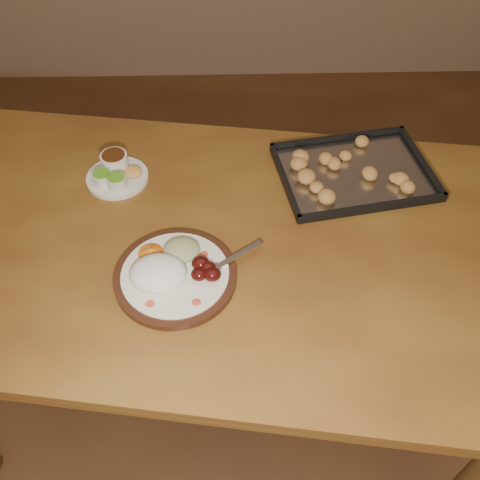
{
  "coord_description": "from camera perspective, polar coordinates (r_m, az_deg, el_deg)",
  "views": [
    {
      "loc": [
        0.05,
        -0.82,
        1.74
      ],
      "look_at": [
        0.07,
        0.02,
        0.77
      ],
      "focal_mm": 40.0,
      "sensor_mm": 36.0,
      "label": 1
    }
  ],
  "objects": [
    {
      "name": "baking_tray",
      "position": [
        1.5,
        12.06,
        7.17
      ],
      "size": [
        0.45,
        0.36,
        0.04
      ],
      "rotation": [
        0.0,
        0.0,
        0.18
      ],
      "color": "black",
      "rests_on": "dining_table"
    },
    {
      "name": "dining_table",
      "position": [
        1.39,
        -2.64,
        -2.48
      ],
      "size": [
        1.62,
        1.12,
        0.75
      ],
      "rotation": [
        0.0,
        0.0,
        -0.15
      ],
      "color": "brown",
      "rests_on": "ground"
    },
    {
      "name": "ground",
      "position": [
        1.93,
        -2.3,
        -15.8
      ],
      "size": [
        4.0,
        4.0,
        0.0
      ],
      "primitive_type": "plane",
      "color": "brown",
      "rests_on": "ground"
    },
    {
      "name": "condiment_saucer",
      "position": [
        1.5,
        -13.12,
        7.01
      ],
      "size": [
        0.17,
        0.17,
        0.06
      ],
      "rotation": [
        0.0,
        0.0,
        -0.07
      ],
      "color": "silver",
      "rests_on": "dining_table"
    },
    {
      "name": "dinner_plate",
      "position": [
        1.23,
        -7.27,
        -3.4
      ],
      "size": [
        0.35,
        0.28,
        0.07
      ],
      "rotation": [
        0.0,
        0.0,
        0.17
      ],
      "color": "black",
      "rests_on": "dining_table"
    }
  ]
}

